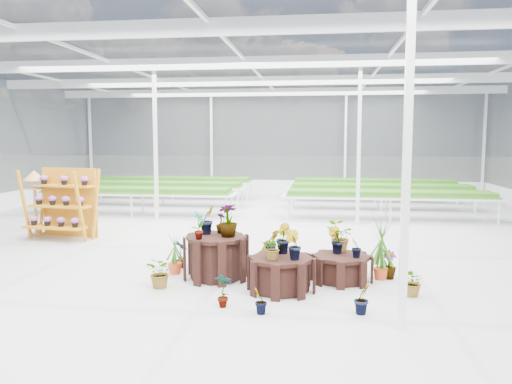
# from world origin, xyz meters

# --- Properties ---
(ground_plane) EXTENTS (24.00, 24.00, 0.00)m
(ground_plane) POSITION_xyz_m (0.00, 0.00, 0.00)
(ground_plane) COLOR gray
(ground_plane) RESTS_ON ground
(greenhouse_shell) EXTENTS (18.00, 24.00, 4.50)m
(greenhouse_shell) POSITION_xyz_m (0.00, 0.00, 2.25)
(greenhouse_shell) COLOR white
(greenhouse_shell) RESTS_ON ground
(steel_frame) EXTENTS (18.00, 24.00, 4.50)m
(steel_frame) POSITION_xyz_m (0.00, 0.00, 2.25)
(steel_frame) COLOR silver
(steel_frame) RESTS_ON ground
(nursery_benches) EXTENTS (16.00, 7.00, 0.84)m
(nursery_benches) POSITION_xyz_m (0.00, 7.20, 0.42)
(nursery_benches) COLOR silver
(nursery_benches) RESTS_ON ground
(plinth_tall) EXTENTS (1.46, 1.46, 0.76)m
(plinth_tall) POSITION_xyz_m (0.11, -2.01, 0.38)
(plinth_tall) COLOR black
(plinth_tall) RESTS_ON ground
(plinth_mid) EXTENTS (1.16, 1.16, 0.57)m
(plinth_mid) POSITION_xyz_m (1.31, -2.61, 0.28)
(plinth_mid) COLOR black
(plinth_mid) RESTS_ON ground
(plinth_low) EXTENTS (1.09, 1.09, 0.46)m
(plinth_low) POSITION_xyz_m (2.31, -1.91, 0.23)
(plinth_low) COLOR black
(plinth_low) RESTS_ON ground
(shelf_rack) EXTENTS (1.75, 1.09, 1.74)m
(shelf_rack) POSITION_xyz_m (-4.42, 0.94, 0.87)
(shelf_rack) COLOR #B67414
(shelf_rack) RESTS_ON ground
(bird_table) EXTENTS (0.50, 0.50, 1.68)m
(bird_table) POSITION_xyz_m (-5.27, 1.26, 0.84)
(bird_table) COLOR tan
(bird_table) RESTS_ON ground
(nursery_plants) EXTENTS (4.63, 2.98, 1.35)m
(nursery_plants) POSITION_xyz_m (1.28, -2.01, 0.55)
(nursery_plants) COLOR #2C6117
(nursery_plants) RESTS_ON ground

